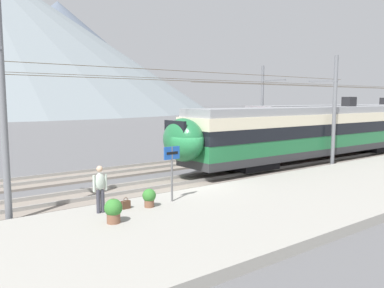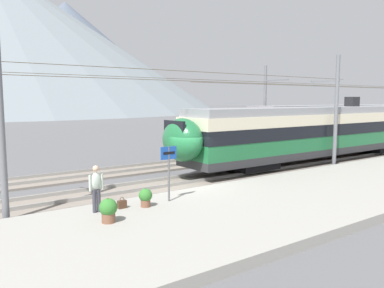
{
  "view_description": "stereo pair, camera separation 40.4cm",
  "coord_description": "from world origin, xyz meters",
  "px_view_note": "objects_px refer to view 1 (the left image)",
  "views": [
    {
      "loc": [
        -10.92,
        -14.65,
        4.35
      ],
      "look_at": [
        2.01,
        2.67,
        1.85
      ],
      "focal_mm": 36.08,
      "sensor_mm": 36.0,
      "label": 1
    },
    {
      "loc": [
        -10.59,
        -14.89,
        4.35
      ],
      "look_at": [
        2.01,
        2.67,
        1.85
      ],
      "focal_mm": 36.08,
      "sensor_mm": 36.0,
      "label": 2
    }
  ],
  "objects_px": {
    "train_near_platform": "(316,131)",
    "passenger_walking": "(100,187)",
    "handbag_beside_passenger": "(126,204)",
    "potted_plant_platform_edge": "(113,209)",
    "catenary_mast_west": "(2,107)",
    "potted_plant_by_shelter": "(149,197)",
    "catenary_mast_far_side": "(264,105)",
    "platform_sign": "(172,161)",
    "train_far_track": "(358,121)",
    "catenary_mast_mid": "(332,109)"
  },
  "relations": [
    {
      "from": "passenger_walking",
      "to": "handbag_beside_passenger",
      "type": "bearing_deg",
      "value": -4.12
    },
    {
      "from": "catenary_mast_west",
      "to": "catenary_mast_far_side",
      "type": "bearing_deg",
      "value": 21.14
    },
    {
      "from": "handbag_beside_passenger",
      "to": "platform_sign",
      "type": "bearing_deg",
      "value": -4.31
    },
    {
      "from": "train_far_track",
      "to": "catenary_mast_far_side",
      "type": "bearing_deg",
      "value": 169.32
    },
    {
      "from": "catenary_mast_far_side",
      "to": "potted_plant_platform_edge",
      "type": "xyz_separation_m",
      "value": [
        -19.58,
        -11.65,
        -3.06
      ]
    },
    {
      "from": "platform_sign",
      "to": "handbag_beside_passenger",
      "type": "relative_size",
      "value": 5.09
    },
    {
      "from": "platform_sign",
      "to": "train_near_platform",
      "type": "bearing_deg",
      "value": 14.42
    },
    {
      "from": "catenary_mast_far_side",
      "to": "passenger_walking",
      "type": "height_order",
      "value": "catenary_mast_far_side"
    },
    {
      "from": "train_near_platform",
      "to": "passenger_walking",
      "type": "distance_m",
      "value": 17.64
    },
    {
      "from": "handbag_beside_passenger",
      "to": "catenary_mast_mid",
      "type": "bearing_deg",
      "value": 6.75
    },
    {
      "from": "catenary_mast_west",
      "to": "catenary_mast_far_side",
      "type": "xyz_separation_m",
      "value": [
        22.13,
        8.56,
        -0.24
      ]
    },
    {
      "from": "catenary_mast_far_side",
      "to": "potted_plant_by_shelter",
      "type": "height_order",
      "value": "catenary_mast_far_side"
    },
    {
      "from": "platform_sign",
      "to": "handbag_beside_passenger",
      "type": "bearing_deg",
      "value": 175.69
    },
    {
      "from": "catenary_mast_far_side",
      "to": "passenger_walking",
      "type": "distance_m",
      "value": 22.16
    },
    {
      "from": "train_far_track",
      "to": "platform_sign",
      "type": "relative_size",
      "value": 14.44
    },
    {
      "from": "catenary_mast_west",
      "to": "passenger_walking",
      "type": "height_order",
      "value": "catenary_mast_west"
    },
    {
      "from": "handbag_beside_passenger",
      "to": "potted_plant_by_shelter",
      "type": "bearing_deg",
      "value": -21.89
    },
    {
      "from": "catenary_mast_far_side",
      "to": "potted_plant_by_shelter",
      "type": "bearing_deg",
      "value": -148.79
    },
    {
      "from": "handbag_beside_passenger",
      "to": "potted_plant_platform_edge",
      "type": "xyz_separation_m",
      "value": [
        -1.08,
        -1.26,
        0.3
      ]
    },
    {
      "from": "handbag_beside_passenger",
      "to": "potted_plant_by_shelter",
      "type": "xyz_separation_m",
      "value": [
        0.81,
        -0.33,
        0.24
      ]
    },
    {
      "from": "catenary_mast_mid",
      "to": "potted_plant_platform_edge",
      "type": "relative_size",
      "value": 56.5
    },
    {
      "from": "platform_sign",
      "to": "potted_plant_by_shelter",
      "type": "height_order",
      "value": "platform_sign"
    },
    {
      "from": "potted_plant_by_shelter",
      "to": "potted_plant_platform_edge",
      "type": "bearing_deg",
      "value": -153.65
    },
    {
      "from": "catenary_mast_west",
      "to": "catenary_mast_far_side",
      "type": "distance_m",
      "value": 23.73
    },
    {
      "from": "potted_plant_platform_edge",
      "to": "handbag_beside_passenger",
      "type": "bearing_deg",
      "value": 49.42
    },
    {
      "from": "catenary_mast_mid",
      "to": "platform_sign",
      "type": "distance_m",
      "value": 13.9
    },
    {
      "from": "train_near_platform",
      "to": "potted_plant_by_shelter",
      "type": "xyz_separation_m",
      "value": [
        -15.51,
        -3.87,
        -1.48
      ]
    },
    {
      "from": "platform_sign",
      "to": "potted_plant_platform_edge",
      "type": "height_order",
      "value": "platform_sign"
    },
    {
      "from": "train_near_platform",
      "to": "platform_sign",
      "type": "bearing_deg",
      "value": -165.58
    },
    {
      "from": "train_near_platform",
      "to": "potted_plant_by_shelter",
      "type": "height_order",
      "value": "train_near_platform"
    },
    {
      "from": "catenary_mast_far_side",
      "to": "potted_plant_platform_edge",
      "type": "relative_size",
      "value": 56.5
    },
    {
      "from": "catenary_mast_west",
      "to": "handbag_beside_passenger",
      "type": "bearing_deg",
      "value": -26.74
    },
    {
      "from": "potted_plant_platform_edge",
      "to": "potted_plant_by_shelter",
      "type": "relative_size",
      "value": 1.16
    },
    {
      "from": "catenary_mast_west",
      "to": "platform_sign",
      "type": "distance_m",
      "value": 6.31
    },
    {
      "from": "passenger_walking",
      "to": "handbag_beside_passenger",
      "type": "height_order",
      "value": "passenger_walking"
    },
    {
      "from": "platform_sign",
      "to": "passenger_walking",
      "type": "xyz_separation_m",
      "value": [
        -2.91,
        0.22,
        -0.65
      ]
    },
    {
      "from": "catenary_mast_far_side",
      "to": "potted_plant_platform_edge",
      "type": "height_order",
      "value": "catenary_mast_far_side"
    },
    {
      "from": "platform_sign",
      "to": "catenary_mast_mid",
      "type": "bearing_deg",
      "value": 8.31
    },
    {
      "from": "catenary_mast_far_side",
      "to": "platform_sign",
      "type": "height_order",
      "value": "catenary_mast_far_side"
    },
    {
      "from": "catenary_mast_west",
      "to": "potted_plant_platform_edge",
      "type": "bearing_deg",
      "value": -50.44
    },
    {
      "from": "train_near_platform",
      "to": "potted_plant_platform_edge",
      "type": "height_order",
      "value": "train_near_platform"
    },
    {
      "from": "passenger_walking",
      "to": "potted_plant_platform_edge",
      "type": "bearing_deg",
      "value": -95.6
    },
    {
      "from": "train_near_platform",
      "to": "potted_plant_platform_edge",
      "type": "relative_size",
      "value": 29.78
    },
    {
      "from": "catenary_mast_far_side",
      "to": "passenger_walking",
      "type": "xyz_separation_m",
      "value": [
        -19.45,
        -10.32,
        -2.56
      ]
    },
    {
      "from": "train_near_platform",
      "to": "platform_sign",
      "type": "xyz_separation_m",
      "value": [
        -14.36,
        -3.69,
        -0.27
      ]
    },
    {
      "from": "train_near_platform",
      "to": "catenary_mast_mid",
      "type": "bearing_deg",
      "value": -113.15
    },
    {
      "from": "catenary_mast_mid",
      "to": "catenary_mast_far_side",
      "type": "height_order",
      "value": "catenary_mast_far_side"
    },
    {
      "from": "potted_plant_platform_edge",
      "to": "passenger_walking",
      "type": "bearing_deg",
      "value": 84.4
    },
    {
      "from": "train_near_platform",
      "to": "catenary_mast_west",
      "type": "height_order",
      "value": "catenary_mast_west"
    },
    {
      "from": "catenary_mast_mid",
      "to": "handbag_beside_passenger",
      "type": "xyz_separation_m",
      "value": [
        -15.59,
        -1.84,
        -3.24
      ]
    }
  ]
}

